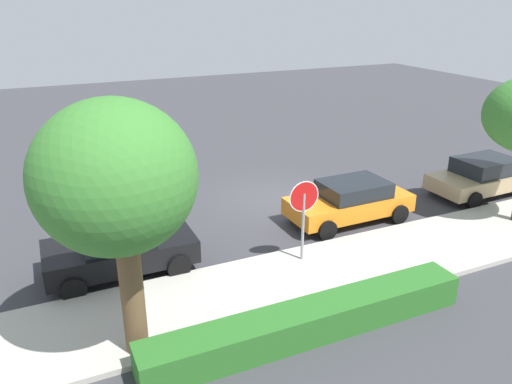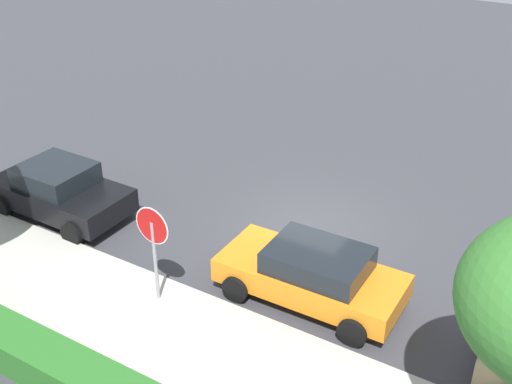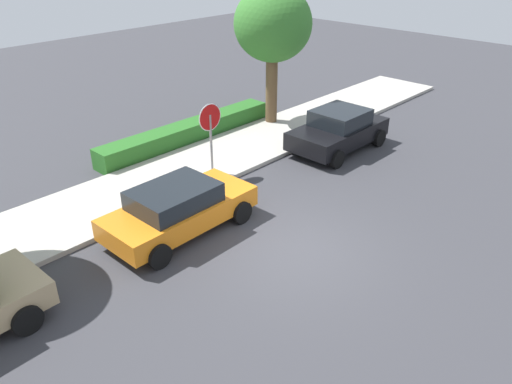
{
  "view_description": "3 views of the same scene",
  "coord_description": "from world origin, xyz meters",
  "px_view_note": "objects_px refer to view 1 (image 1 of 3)",
  "views": [
    {
      "loc": [
        7.8,
        15.45,
        7.1
      ],
      "look_at": [
        1.45,
        1.5,
        1.03
      ],
      "focal_mm": 35.0,
      "sensor_mm": 36.0,
      "label": 1
    },
    {
      "loc": [
        -6.35,
        13.33,
        9.23
      ],
      "look_at": [
        1.16,
        0.97,
        1.19
      ],
      "focal_mm": 45.0,
      "sensor_mm": 36.0,
      "label": 2
    },
    {
      "loc": [
        -8.33,
        -6.57,
        7.26
      ],
      "look_at": [
        -0.29,
        1.04,
        1.4
      ],
      "focal_mm": 35.0,
      "sensor_mm": 36.0,
      "label": 3
    }
  ],
  "objects_px": {
    "parked_car_black": "(119,247)",
    "parked_car_tan": "(485,176)",
    "stop_sign": "(304,207)",
    "parked_car_orange": "(350,200)",
    "street_tree_mid_block": "(115,180)"
  },
  "relations": [
    {
      "from": "stop_sign",
      "to": "street_tree_mid_block",
      "type": "xyz_separation_m",
      "value": [
        5.14,
        1.99,
        2.24
      ]
    },
    {
      "from": "parked_car_orange",
      "to": "street_tree_mid_block",
      "type": "xyz_separation_m",
      "value": [
        8.03,
        3.88,
        3.25
      ]
    },
    {
      "from": "stop_sign",
      "to": "parked_car_black",
      "type": "bearing_deg",
      "value": -19.27
    },
    {
      "from": "parked_car_black",
      "to": "street_tree_mid_block",
      "type": "distance_m",
      "value": 4.87
    },
    {
      "from": "parked_car_tan",
      "to": "street_tree_mid_block",
      "type": "bearing_deg",
      "value": 15.03
    },
    {
      "from": "parked_car_tan",
      "to": "parked_car_orange",
      "type": "bearing_deg",
      "value": -0.93
    },
    {
      "from": "parked_car_black",
      "to": "parked_car_tan",
      "type": "bearing_deg",
      "value": -179.41
    },
    {
      "from": "parked_car_tan",
      "to": "street_tree_mid_block",
      "type": "relative_size",
      "value": 0.83
    },
    {
      "from": "stop_sign",
      "to": "parked_car_tan",
      "type": "relative_size",
      "value": 0.55
    },
    {
      "from": "parked_car_orange",
      "to": "parked_car_tan",
      "type": "distance_m",
      "value": 6.05
    },
    {
      "from": "stop_sign",
      "to": "parked_car_orange",
      "type": "bearing_deg",
      "value": -146.77
    },
    {
      "from": "street_tree_mid_block",
      "to": "parked_car_black",
      "type": "bearing_deg",
      "value": -96.42
    },
    {
      "from": "stop_sign",
      "to": "parked_car_tan",
      "type": "distance_m",
      "value": 9.17
    },
    {
      "from": "parked_car_black",
      "to": "stop_sign",
      "type": "bearing_deg",
      "value": 160.73
    },
    {
      "from": "parked_car_orange",
      "to": "parked_car_black",
      "type": "xyz_separation_m",
      "value": [
        7.62,
        0.24,
        0.04
      ]
    }
  ]
}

